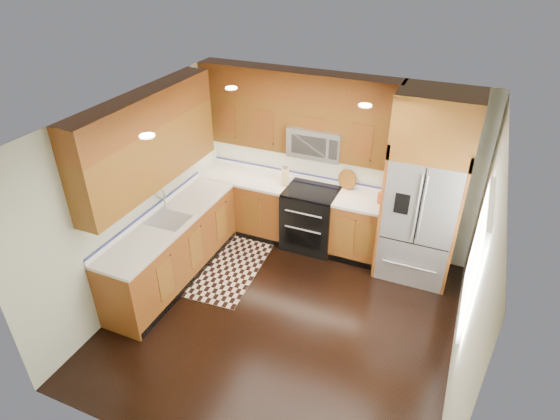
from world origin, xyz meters
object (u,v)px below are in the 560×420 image
at_px(knife_block, 285,176).
at_px(rug, 226,266).
at_px(refrigerator, 425,190).
at_px(utensil_crock, 382,196).
at_px(range, 311,218).

bearing_deg(knife_block, rug, -114.41).
xyz_separation_m(refrigerator, utensil_crock, (-0.55, 0.09, -0.25)).
bearing_deg(refrigerator, utensil_crock, 170.83).
xyz_separation_m(refrigerator, rug, (-2.47, -0.96, -1.30)).
bearing_deg(utensil_crock, rug, -151.29).
relative_size(range, utensil_crock, 2.90).
relative_size(range, knife_block, 3.27).
relative_size(refrigerator, utensil_crock, 7.99).
height_order(rug, utensil_crock, utensil_crock).
xyz_separation_m(range, utensil_crock, (1.00, 0.05, 0.58)).
xyz_separation_m(range, refrigerator, (1.55, -0.04, 0.83)).
height_order(refrigerator, rug, refrigerator).
bearing_deg(knife_block, refrigerator, -2.78).
bearing_deg(knife_block, range, -7.58).
bearing_deg(rug, range, 43.39).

